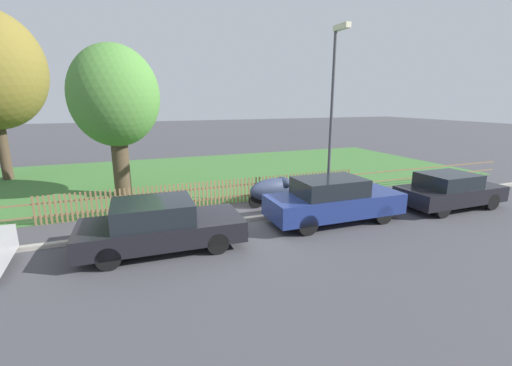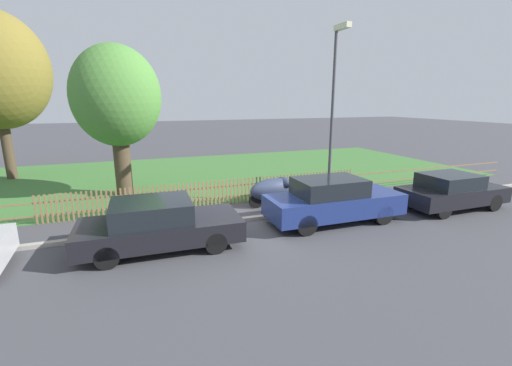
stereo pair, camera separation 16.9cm
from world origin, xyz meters
name	(u,v)px [view 1 (the left image)]	position (x,y,z in m)	size (l,w,h in m)	color
ground_plane	(235,224)	(0.00, 0.00, 0.00)	(120.00, 120.00, 0.00)	#424247
kerb_stone	(234,221)	(0.00, 0.10, 0.06)	(30.74, 0.20, 0.12)	#9E998E
grass_strip	(188,175)	(0.00, 8.11, 0.01)	(30.74, 11.90, 0.01)	#3D7033
park_fence	(217,193)	(0.00, 2.17, 0.49)	(30.74, 0.05, 0.98)	olive
parked_car_black_saloon	(160,225)	(-2.46, -1.11, 0.68)	(4.30, 1.97, 1.35)	black
parked_car_navy_estate	(333,200)	(3.05, -1.01, 0.75)	(4.50, 1.73, 1.49)	navy
parked_car_red_compact	(450,190)	(7.94, -1.29, 0.67)	(3.93, 1.71, 1.32)	black
covered_motorcycle	(274,189)	(2.03, 1.37, 0.65)	(2.01, 0.94, 1.06)	black
tree_behind_motorcycle	(115,98)	(-3.31, 5.04, 4.01)	(3.48, 3.48, 6.08)	#473828
street_lamp	(334,99)	(3.99, 0.65, 3.96)	(0.20, 0.79, 6.40)	#47474C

